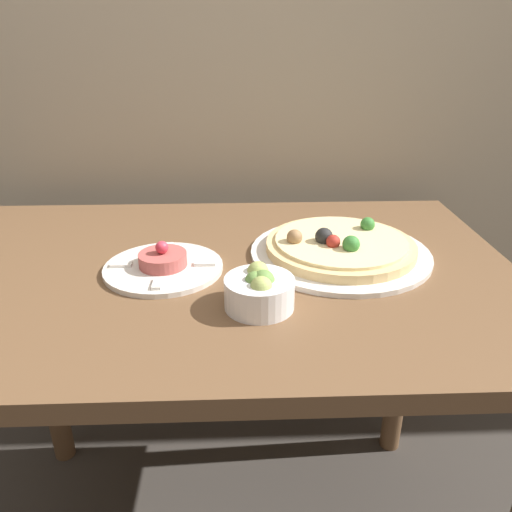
{
  "coord_description": "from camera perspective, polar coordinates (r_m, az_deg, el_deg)",
  "views": [
    {
      "loc": [
        0.04,
        -0.49,
        1.22
      ],
      "look_at": [
        0.07,
        0.34,
        0.84
      ],
      "focal_mm": 35.0,
      "sensor_mm": 36.0,
      "label": 1
    }
  ],
  "objects": [
    {
      "name": "dining_table",
      "position": [
        1.02,
        -4.12,
        -7.43
      ],
      "size": [
        1.14,
        0.76,
        0.8
      ],
      "color": "brown",
      "rests_on": "ground_plane"
    },
    {
      "name": "tartare_plate",
      "position": [
        0.95,
        -10.54,
        -1.03
      ],
      "size": [
        0.22,
        0.22,
        0.06
      ],
      "color": "silver",
      "rests_on": "dining_table"
    },
    {
      "name": "pizza_plate",
      "position": [
        1.01,
        9.58,
        0.94
      ],
      "size": [
        0.36,
        0.36,
        0.06
      ],
      "color": "silver",
      "rests_on": "dining_table"
    },
    {
      "name": "small_bowl",
      "position": [
        0.81,
        0.38,
        -3.92
      ],
      "size": [
        0.11,
        0.11,
        0.07
      ],
      "color": "white",
      "rests_on": "dining_table"
    }
  ]
}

